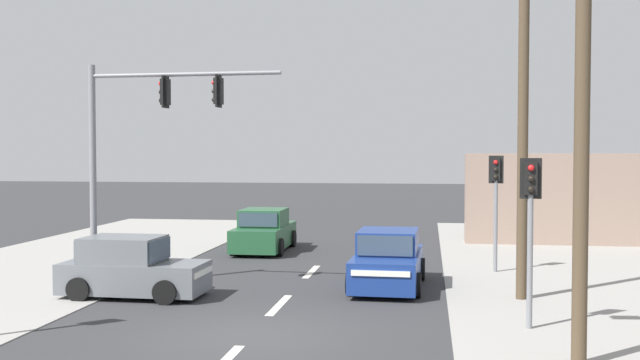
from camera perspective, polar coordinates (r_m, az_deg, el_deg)
ground_plane at (r=15.38m, az=-5.38°, el=-11.73°), size 140.00×140.00×0.00m
lane_dash_mid at (r=18.23m, az=-3.12°, el=-9.49°), size 0.20×2.40×0.01m
lane_dash_far at (r=23.07m, az=-0.65°, el=-7.00°), size 0.20×2.40×0.01m
utility_pole_foreground_right at (r=13.55m, az=18.83°, el=8.31°), size 3.78×0.50×9.61m
utility_pole_midground_right at (r=19.17m, az=15.22°, el=5.41°), size 1.80×0.26×9.11m
traffic_signal_mast at (r=20.40m, az=-13.71°, el=3.41°), size 5.29×0.50×6.00m
pedestal_signal_right_kerb at (r=16.03m, az=15.74°, el=-2.47°), size 0.44×0.30×3.56m
pedestal_signal_far_median at (r=23.30m, az=13.25°, el=-0.99°), size 0.44×0.31×3.56m
shopfront_wall_far at (r=31.46m, az=21.99°, el=-1.40°), size 12.00×1.00×3.60m
hatchback_crossing_left at (r=19.69m, az=-14.17°, el=-6.61°), size 3.67×1.84×1.53m
sedan_receding_far at (r=20.48m, az=5.20°, el=-6.20°), size 2.00×4.29×1.56m
sedan_oncoming_near at (r=27.78m, az=-4.29°, el=-3.97°), size 1.91×4.25×1.56m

